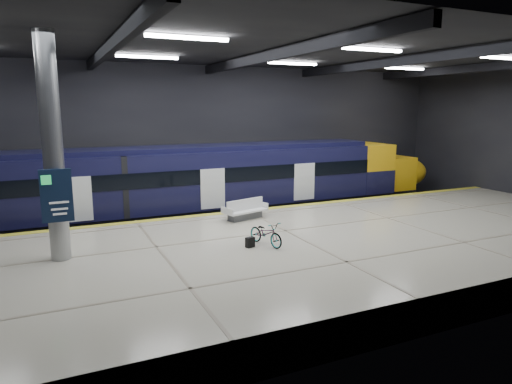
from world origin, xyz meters
TOP-DOWN VIEW (x-y plane):
  - ground at (0.00, 0.00)m, footprint 30.00×30.00m
  - room_shell at (-0.00, 0.00)m, footprint 30.10×16.10m
  - platform at (0.00, -2.50)m, footprint 30.00×11.00m
  - safety_strip at (0.00, 2.75)m, footprint 30.00×0.40m
  - rails at (0.00, 5.50)m, footprint 30.00×1.52m
  - train at (-2.38, 5.50)m, footprint 29.40×2.84m
  - bench at (-0.69, 1.35)m, footprint 2.10×1.30m
  - bicycle at (-1.51, -2.38)m, footprint 0.97×1.69m
  - pannier_bag at (-2.11, -2.38)m, footprint 0.34×0.25m
  - info_column at (-8.00, -1.03)m, footprint 0.90×0.78m

SIDE VIEW (x-z plane):
  - ground at x=0.00m, z-range 0.00..0.00m
  - rails at x=0.00m, z-range 0.00..0.16m
  - platform at x=0.00m, z-range 0.00..1.10m
  - safety_strip at x=0.00m, z-range 1.10..1.11m
  - pannier_bag at x=-2.11m, z-range 1.10..1.45m
  - bench at x=-0.69m, z-range 0.97..1.83m
  - bicycle at x=-1.51m, z-range 1.10..1.94m
  - train at x=-2.38m, z-range 0.16..3.95m
  - info_column at x=-8.00m, z-range 1.01..7.91m
  - room_shell at x=0.00m, z-range 1.69..9.74m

